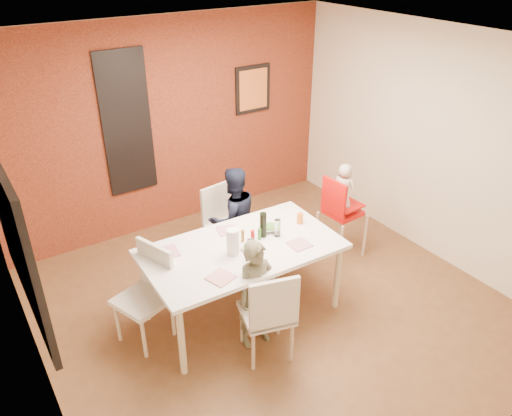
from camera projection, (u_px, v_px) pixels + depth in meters
ground at (271, 305)px, 5.36m from camera, size 4.50×4.50×0.00m
ceiling at (276, 46)px, 4.06m from camera, size 4.50×4.50×0.02m
wall_back at (172, 126)px, 6.36m from camera, size 4.50×0.02×2.70m
wall_front at (483, 333)px, 3.06m from camera, size 4.50×0.02×2.70m
wall_left at (21, 270)px, 3.63m from camera, size 0.02×4.50×2.70m
wall_right at (432, 145)px, 5.79m from camera, size 0.02×4.50×2.70m
brick_accent_wall at (173, 126)px, 6.34m from camera, size 4.50×0.02×2.70m
picture_window_frame at (13, 234)px, 3.70m from camera, size 0.05×1.70×1.30m
picture_window_pane at (16, 233)px, 3.70m from camera, size 0.02×1.55×1.15m
glassblock_strip at (127, 124)px, 5.97m from camera, size 0.55×0.03×1.70m
glassblock_surround at (127, 124)px, 5.97m from camera, size 0.60×0.03×1.76m
art_print_frame at (253, 89)px, 6.76m from camera, size 0.54×0.03×0.64m
art_print_canvas at (253, 89)px, 6.75m from camera, size 0.44×0.01×0.54m
dining_table at (242, 253)px, 4.93m from camera, size 1.96×1.13×0.80m
chair_near at (270, 312)px, 4.44m from camera, size 0.56×0.56×0.97m
chair_far at (222, 219)px, 5.95m from camera, size 0.48×0.48×0.92m
chair_left at (149, 288)px, 4.73m from camera, size 0.58×0.58×0.98m
high_chair at (340, 210)px, 5.89m from camera, size 0.47×0.47×1.06m
child_near at (257, 295)px, 4.62m from camera, size 0.41×0.27×1.13m
child_far at (233, 219)px, 5.73m from camera, size 0.64×0.51×1.26m
toddler at (344, 188)px, 5.76m from camera, size 0.28×0.34×0.59m
plate_near_left at (221, 278)px, 4.45m from camera, size 0.26×0.26×0.01m
plate_far_mid at (227, 230)px, 5.16m from camera, size 0.25×0.25×0.01m
plate_near_right at (299, 244)px, 4.93m from camera, size 0.21×0.21×0.01m
plate_far_left at (167, 252)px, 4.80m from camera, size 0.25×0.25×0.01m
salad_bowl_a at (251, 248)px, 4.84m from camera, size 0.23×0.23×0.05m
salad_bowl_b at (270, 228)px, 5.16m from camera, size 0.24×0.24×0.05m
wine_bottle at (263, 225)px, 5.01m from camera, size 0.07×0.07×0.26m
wine_glass_a at (251, 249)px, 4.67m from camera, size 0.07×0.07×0.20m
wine_glass_b at (277, 228)px, 5.03m from camera, size 0.06×0.06×0.19m
paper_towel_roll at (233, 242)px, 4.73m from camera, size 0.12×0.12×0.27m
condiment_red at (253, 237)px, 4.91m from camera, size 0.04×0.04×0.15m
condiment_green at (259, 234)px, 4.99m from camera, size 0.03×0.03×0.13m
condiment_brown at (243, 236)px, 4.95m from camera, size 0.03×0.03×0.13m
sippy_cup at (300, 218)px, 5.27m from camera, size 0.07×0.07×0.11m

